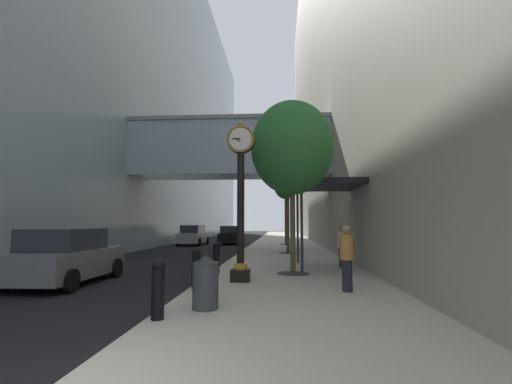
# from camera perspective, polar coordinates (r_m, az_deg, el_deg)

# --- Properties ---
(ground_plane) EXTENTS (110.00, 110.00, 0.00)m
(ground_plane) POSITION_cam_1_polar(r_m,az_deg,el_deg) (30.71, -0.69, -8.29)
(ground_plane) COLOR black
(ground_plane) RESTS_ON ground
(sidewalk_right) EXTENTS (5.48, 80.00, 0.14)m
(sidewalk_right) POSITION_cam_1_polar(r_m,az_deg,el_deg) (33.61, 4.42, -7.85)
(sidewalk_right) COLOR beige
(sidewalk_right) RESTS_ON ground
(building_block_left) EXTENTS (21.90, 80.00, 31.47)m
(building_block_left) POSITION_cam_1_polar(r_m,az_deg,el_deg) (38.83, -18.28, 16.27)
(building_block_left) COLOR #93A8B7
(building_block_left) RESTS_ON ground
(building_block_right) EXTENTS (9.00, 80.00, 38.05)m
(building_block_right) POSITION_cam_1_polar(r_m,az_deg,el_deg) (38.45, 15.93, 21.89)
(building_block_right) COLOR #A89E89
(building_block_right) RESTS_ON ground
(street_clock) EXTENTS (0.84, 0.55, 4.80)m
(street_clock) POSITION_cam_1_polar(r_m,az_deg,el_deg) (11.02, -2.39, 0.02)
(street_clock) COLOR black
(street_clock) RESTS_ON sidewalk_right
(bollard_nearest) EXTENTS (0.24, 0.24, 1.08)m
(bollard_nearest) POSITION_cam_1_polar(r_m,az_deg,el_deg) (7.01, -14.95, -14.06)
(bollard_nearest) COLOR black
(bollard_nearest) RESTS_ON sidewalk_right
(bollard_second) EXTENTS (0.24, 0.24, 1.08)m
(bollard_second) POSITION_cam_1_polar(r_m,az_deg,el_deg) (9.86, -9.25, -11.43)
(bollard_second) COLOR black
(bollard_second) RESTS_ON sidewalk_right
(bollard_third) EXTENTS (0.24, 0.24, 1.08)m
(bollard_third) POSITION_cam_1_polar(r_m,az_deg,el_deg) (12.78, -6.17, -9.94)
(bollard_third) COLOR black
(bollard_third) RESTS_ON sidewalk_right
(street_tree_near) EXTENTS (2.85, 2.85, 5.96)m
(street_tree_near) POSITION_cam_1_polar(r_m,az_deg,el_deg) (12.90, 5.60, 6.78)
(street_tree_near) COLOR #333335
(street_tree_near) RESTS_ON sidewalk_right
(street_tree_mid_near) EXTENTS (2.15, 2.15, 5.88)m
(street_tree_mid_near) POSITION_cam_1_polar(r_m,az_deg,el_deg) (21.41, 4.90, 2.95)
(street_tree_mid_near) COLOR #333335
(street_tree_mid_near) RESTS_ON sidewalk_right
(street_tree_mid_far) EXTENTS (1.86, 1.86, 5.78)m
(street_tree_mid_far) POSITION_cam_1_polar(r_m,az_deg,el_deg) (29.94, 4.60, 0.82)
(street_tree_mid_far) COLOR #333335
(street_tree_mid_far) RESTS_ON sidewalk_right
(trash_bin) EXTENTS (0.53, 0.53, 1.05)m
(trash_bin) POSITION_cam_1_polar(r_m,az_deg,el_deg) (7.63, -7.83, -13.60)
(trash_bin) COLOR #383D42
(trash_bin) RESTS_ON sidewalk_right
(pedestrian_walking) EXTENTS (0.52, 0.45, 1.62)m
(pedestrian_walking) POSITION_cam_1_polar(r_m,az_deg,el_deg) (14.78, 13.23, -8.05)
(pedestrian_walking) COLOR #23232D
(pedestrian_walking) RESTS_ON sidewalk_right
(pedestrian_by_clock) EXTENTS (0.43, 0.43, 1.65)m
(pedestrian_by_clock) POSITION_cam_1_polar(r_m,az_deg,el_deg) (9.67, 13.89, -9.64)
(pedestrian_by_clock) COLOR #23232D
(pedestrian_by_clock) RESTS_ON sidewalk_right
(storefront_awning) EXTENTS (2.40, 3.60, 3.30)m
(storefront_awning) POSITION_cam_1_polar(r_m,az_deg,el_deg) (14.79, 10.88, 0.82)
(storefront_awning) COLOR black
(storefront_awning) RESTS_ON sidewalk_right
(car_grey_near) EXTENTS (2.11, 4.17, 1.68)m
(car_grey_near) POSITION_cam_1_polar(r_m,az_deg,el_deg) (12.75, -27.33, -8.96)
(car_grey_near) COLOR slate
(car_grey_near) RESTS_ON ground
(car_silver_mid) EXTENTS (2.04, 4.46, 1.67)m
(car_silver_mid) POSITION_cam_1_polar(r_m,az_deg,el_deg) (31.68, -9.69, -6.64)
(car_silver_mid) COLOR #B7BABF
(car_silver_mid) RESTS_ON ground
(car_black_far) EXTENTS (2.00, 4.09, 1.61)m
(car_black_far) POSITION_cam_1_polar(r_m,az_deg,el_deg) (32.73, -3.89, -6.69)
(car_black_far) COLOR black
(car_black_far) RESTS_ON ground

